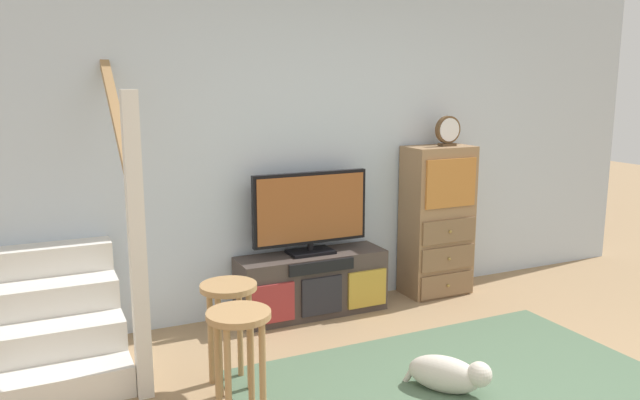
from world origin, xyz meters
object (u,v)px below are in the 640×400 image
media_console (312,284)px  television (310,211)px  bar_stool_far (229,310)px  dog (449,374)px  side_cabinet (437,221)px  bar_stool_near (239,342)px  desk_clock (448,131)px

media_console → television: television is taller
bar_stool_far → dog: size_ratio=1.38×
media_console → bar_stool_far: bearing=-136.7°
television → side_cabinet: 1.22m
television → media_console: bearing=-90.0°
bar_stool_near → bar_stool_far: 0.50m
side_cabinet → media_console: bearing=-179.5°
bar_stool_far → desk_clock: bearing=21.9°
media_console → side_cabinet: size_ratio=0.93×
side_cabinet → bar_stool_far: 2.34m
media_console → bar_stool_near: size_ratio=1.80×
side_cabinet → desk_clock: (0.06, -0.01, 0.78)m
bar_stool_far → dog: bearing=-28.3°
television → bar_stool_near: television is taller
bar_stool_near → dog: 1.32m
media_console → dog: (0.21, -1.53, -0.13)m
side_cabinet → desk_clock: size_ratio=5.09×
side_cabinet → bar_stool_far: (-2.15, -0.91, -0.15)m
side_cabinet → dog: side_cabinet is taller
media_console → side_cabinet: 1.27m
media_console → desk_clock: 1.73m
media_console → dog: media_console is taller
dog → desk_clock: bearing=55.2°
desk_clock → bar_stool_near: (-2.31, -1.38, -0.92)m
side_cabinet → desk_clock: desk_clock is taller
bar_stool_near → dog: bar_stool_near is taller
television → bar_stool_near: bearing=-126.6°
side_cabinet → desk_clock: 0.78m
desk_clock → dog: 2.27m
dog → media_console: bearing=97.8°
side_cabinet → desk_clock: bearing=-13.2°
dog → bar_stool_near: bearing=173.6°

